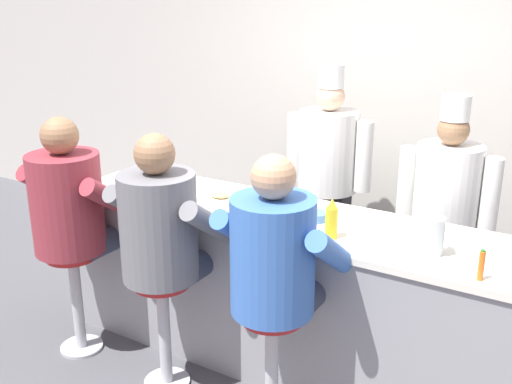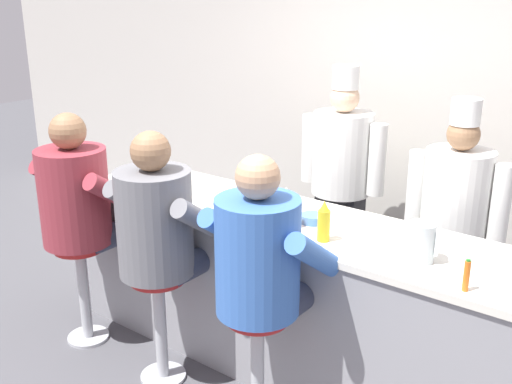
{
  "view_description": "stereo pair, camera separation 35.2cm",
  "coord_description": "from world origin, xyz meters",
  "px_view_note": "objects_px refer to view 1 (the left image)",
  "views": [
    {
      "loc": [
        1.56,
        -2.54,
        2.21
      ],
      "look_at": [
        -0.18,
        0.32,
        1.09
      ],
      "focal_mm": 42.0,
      "sensor_mm": 36.0,
      "label": 1
    },
    {
      "loc": [
        1.85,
        -2.34,
        2.21
      ],
      "look_at": [
        -0.18,
        0.32,
        1.09
      ],
      "focal_mm": 42.0,
      "sensor_mm": 36.0,
      "label": 2
    }
  ],
  "objects_px": {
    "cereal_bowl": "(315,216)",
    "coffee_mug_blue": "(166,182)",
    "water_pitcher_clear": "(430,235)",
    "hot_sauce_bottle_orange": "(481,265)",
    "diner_seated_maroon": "(72,208)",
    "diner_seated_grey": "(163,232)",
    "mustard_bottle_yellow": "(332,220)",
    "cook_in_whites_far": "(445,210)",
    "diner_seated_blue": "(276,262)",
    "ketchup_bottle_red": "(291,208)",
    "cook_in_whites_near": "(327,171)",
    "breakfast_plate": "(220,198)"
  },
  "relations": [
    {
      "from": "water_pitcher_clear",
      "to": "breakfast_plate",
      "type": "height_order",
      "value": "water_pitcher_clear"
    },
    {
      "from": "mustard_bottle_yellow",
      "to": "cook_in_whites_near",
      "type": "relative_size",
      "value": 0.13
    },
    {
      "from": "ketchup_bottle_red",
      "to": "diner_seated_blue",
      "type": "distance_m",
      "value": 0.44
    },
    {
      "from": "ketchup_bottle_red",
      "to": "coffee_mug_blue",
      "type": "relative_size",
      "value": 1.97
    },
    {
      "from": "diner_seated_maroon",
      "to": "diner_seated_grey",
      "type": "xyz_separation_m",
      "value": [
        0.71,
        -0.0,
        -0.01
      ]
    },
    {
      "from": "hot_sauce_bottle_orange",
      "to": "diner_seated_grey",
      "type": "xyz_separation_m",
      "value": [
        -1.62,
        -0.27,
        -0.09
      ]
    },
    {
      "from": "coffee_mug_blue",
      "to": "diner_seated_blue",
      "type": "height_order",
      "value": "diner_seated_blue"
    },
    {
      "from": "breakfast_plate",
      "to": "diner_seated_grey",
      "type": "height_order",
      "value": "diner_seated_grey"
    },
    {
      "from": "diner_seated_grey",
      "to": "cook_in_whites_near",
      "type": "distance_m",
      "value": 1.6
    },
    {
      "from": "cereal_bowl",
      "to": "coffee_mug_blue",
      "type": "bearing_deg",
      "value": 178.32
    },
    {
      "from": "coffee_mug_blue",
      "to": "cook_in_whites_far",
      "type": "relative_size",
      "value": 0.07
    },
    {
      "from": "ketchup_bottle_red",
      "to": "cook_in_whites_far",
      "type": "height_order",
      "value": "cook_in_whites_far"
    },
    {
      "from": "cereal_bowl",
      "to": "cook_in_whites_far",
      "type": "distance_m",
      "value": 0.96
    },
    {
      "from": "cook_in_whites_far",
      "to": "water_pitcher_clear",
      "type": "bearing_deg",
      "value": -80.9
    },
    {
      "from": "hot_sauce_bottle_orange",
      "to": "water_pitcher_clear",
      "type": "distance_m",
      "value": 0.33
    },
    {
      "from": "diner_seated_grey",
      "to": "cook_in_whites_near",
      "type": "relative_size",
      "value": 0.88
    },
    {
      "from": "ketchup_bottle_red",
      "to": "breakfast_plate",
      "type": "relative_size",
      "value": 0.89
    },
    {
      "from": "diner_seated_maroon",
      "to": "diner_seated_grey",
      "type": "relative_size",
      "value": 1.01
    },
    {
      "from": "hot_sauce_bottle_orange",
      "to": "water_pitcher_clear",
      "type": "xyz_separation_m",
      "value": [
        -0.28,
        0.17,
        0.02
      ]
    },
    {
      "from": "coffee_mug_blue",
      "to": "cook_in_whites_far",
      "type": "bearing_deg",
      "value": 24.47
    },
    {
      "from": "breakfast_plate",
      "to": "cereal_bowl",
      "type": "relative_size",
      "value": 1.95
    },
    {
      "from": "breakfast_plate",
      "to": "diner_seated_blue",
      "type": "relative_size",
      "value": 0.18
    },
    {
      "from": "hot_sauce_bottle_orange",
      "to": "coffee_mug_blue",
      "type": "bearing_deg",
      "value": 171.13
    },
    {
      "from": "ketchup_bottle_red",
      "to": "diner_seated_grey",
      "type": "xyz_separation_m",
      "value": [
        -0.58,
        -0.4,
        -0.13
      ]
    },
    {
      "from": "cereal_bowl",
      "to": "diner_seated_blue",
      "type": "bearing_deg",
      "value": -83.73
    },
    {
      "from": "ketchup_bottle_red",
      "to": "breakfast_plate",
      "type": "distance_m",
      "value": 0.62
    },
    {
      "from": "ketchup_bottle_red",
      "to": "cook_in_whites_far",
      "type": "bearing_deg",
      "value": 57.19
    },
    {
      "from": "diner_seated_maroon",
      "to": "diner_seated_blue",
      "type": "xyz_separation_m",
      "value": [
        1.43,
        -0.0,
        -0.01
      ]
    },
    {
      "from": "breakfast_plate",
      "to": "diner_seated_maroon",
      "type": "height_order",
      "value": "diner_seated_maroon"
    },
    {
      "from": "hot_sauce_bottle_orange",
      "to": "water_pitcher_clear",
      "type": "relative_size",
      "value": 0.77
    },
    {
      "from": "diner_seated_maroon",
      "to": "cook_in_whites_far",
      "type": "xyz_separation_m",
      "value": [
        1.91,
        1.34,
        -0.07
      ]
    },
    {
      "from": "breakfast_plate",
      "to": "cereal_bowl",
      "type": "height_order",
      "value": "breakfast_plate"
    },
    {
      "from": "diner_seated_maroon",
      "to": "cook_in_whites_far",
      "type": "height_order",
      "value": "cook_in_whites_far"
    },
    {
      "from": "water_pitcher_clear",
      "to": "hot_sauce_bottle_orange",
      "type": "bearing_deg",
      "value": -31.73
    },
    {
      "from": "mustard_bottle_yellow",
      "to": "cook_in_whites_near",
      "type": "bearing_deg",
      "value": 115.47
    },
    {
      "from": "cook_in_whites_far",
      "to": "diner_seated_blue",
      "type": "bearing_deg",
      "value": -109.58
    },
    {
      "from": "mustard_bottle_yellow",
      "to": "diner_seated_blue",
      "type": "xyz_separation_m",
      "value": [
        -0.12,
        -0.37,
        -0.12
      ]
    },
    {
      "from": "ketchup_bottle_red",
      "to": "water_pitcher_clear",
      "type": "xyz_separation_m",
      "value": [
        0.76,
        0.05,
        -0.01
      ]
    },
    {
      "from": "ketchup_bottle_red",
      "to": "diner_seated_blue",
      "type": "relative_size",
      "value": 0.16
    },
    {
      "from": "ketchup_bottle_red",
      "to": "cook_in_whites_near",
      "type": "xyz_separation_m",
      "value": [
        -0.32,
        1.19,
        -0.13
      ]
    },
    {
      "from": "water_pitcher_clear",
      "to": "coffee_mug_blue",
      "type": "xyz_separation_m",
      "value": [
        -1.8,
        0.15,
        -0.06
      ]
    },
    {
      "from": "coffee_mug_blue",
      "to": "diner_seated_maroon",
      "type": "relative_size",
      "value": 0.08
    },
    {
      "from": "cereal_bowl",
      "to": "cook_in_whites_far",
      "type": "relative_size",
      "value": 0.08
    },
    {
      "from": "diner_seated_blue",
      "to": "breakfast_plate",
      "type": "bearing_deg",
      "value": 142.04
    },
    {
      "from": "mustard_bottle_yellow",
      "to": "diner_seated_grey",
      "type": "relative_size",
      "value": 0.15
    },
    {
      "from": "cereal_bowl",
      "to": "cook_in_whites_far",
      "type": "bearing_deg",
      "value": 55.47
    },
    {
      "from": "cook_in_whites_far",
      "to": "cook_in_whites_near",
      "type": "bearing_deg",
      "value": 165.76
    },
    {
      "from": "diner_seated_blue",
      "to": "cook_in_whites_near",
      "type": "bearing_deg",
      "value": 106.0
    },
    {
      "from": "hot_sauce_bottle_orange",
      "to": "breakfast_plate",
      "type": "relative_size",
      "value": 0.55
    },
    {
      "from": "cook_in_whites_near",
      "to": "mustard_bottle_yellow",
      "type": "bearing_deg",
      "value": -64.53
    }
  ]
}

